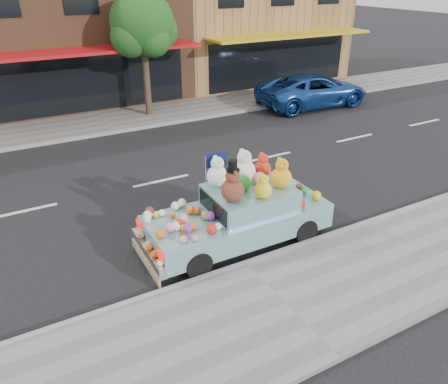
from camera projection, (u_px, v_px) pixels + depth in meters
ground at (161, 181)px, 13.48m from camera, size 120.00×120.00×0.00m
near_sidewalk at (286, 306)px, 8.38m from camera, size 60.00×3.00×0.12m
far_sidewalk at (105, 122)px, 18.53m from camera, size 60.00×3.00×0.12m
near_kerb at (245, 264)px, 9.55m from camera, size 60.00×0.12×0.13m
far_kerb at (115, 132)px, 17.36m from camera, size 60.00×0.12×0.13m
storefront_mid at (66, 20)px, 21.18m from camera, size 10.00×9.80×7.30m
storefront_right at (242, 12)px, 25.47m from camera, size 10.00×9.80×7.30m
street_tree at (143, 28)px, 17.79m from camera, size 3.00×2.70×5.22m
car_blue at (313, 90)px, 20.61m from camera, size 5.51×2.72×1.50m
art_car at (239, 212)px, 10.15m from camera, size 4.50×1.81×2.29m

